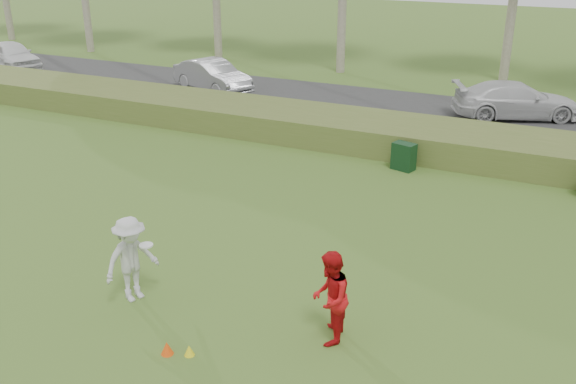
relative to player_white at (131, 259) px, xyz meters
The scene contains 11 objects.
ground 1.98m from the player_white, 13.93° to the right, with size 120.00×120.00×0.00m, color #3D6220.
reed_strip 11.71m from the player_white, 81.55° to the left, with size 80.00×3.00×0.90m, color #4D6026.
park_road 16.68m from the player_white, 84.08° to the left, with size 80.00×6.00×0.06m, color #2D2D2D.
player_white is the anchor object (origin of this frame).
player_red 4.08m from the player_white, ahead, with size 0.85×0.67×1.76m, color red.
cone_orange 2.21m from the player_white, 36.75° to the right, with size 0.22×0.22×0.24m, color #FF4E0D.
cone_yellow 2.45m from the player_white, 28.52° to the right, with size 0.18×0.18×0.20m, color yellow.
utility_cabinet 10.05m from the player_white, 73.89° to the left, with size 0.68×0.43×0.85m, color #103217.
car_left 25.44m from the player_white, 142.13° to the left, with size 1.72×4.27×1.45m, color white.
car_mid 17.74m from the player_white, 116.52° to the left, with size 1.48×4.25×1.40m, color #B7B7BC.
car_right 17.85m from the player_white, 73.34° to the left, with size 1.95×4.79×1.39m, color silver.
Camera 1 is at (5.86, -8.33, 6.89)m, focal length 40.00 mm.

